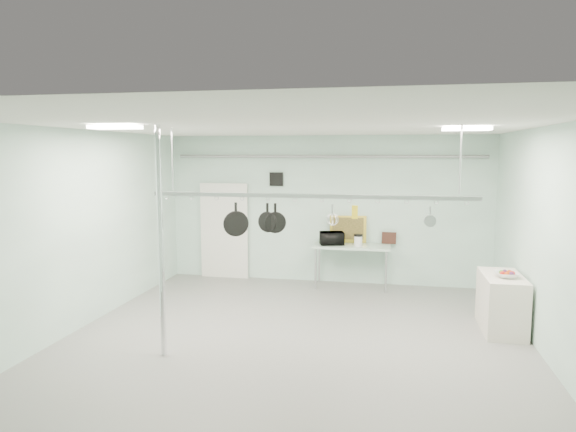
% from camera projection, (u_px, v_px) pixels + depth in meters
% --- Properties ---
extents(floor, '(8.00, 8.00, 0.00)m').
position_uv_depth(floor, '(291.00, 348.00, 7.47)').
color(floor, gray).
rests_on(floor, ground).
extents(ceiling, '(7.00, 8.00, 0.02)m').
position_uv_depth(ceiling, '(291.00, 126.00, 7.08)').
color(ceiling, silver).
rests_on(ceiling, back_wall).
extents(back_wall, '(7.00, 0.02, 3.20)m').
position_uv_depth(back_wall, '(326.00, 209.00, 11.16)').
color(back_wall, silver).
rests_on(back_wall, floor).
extents(right_wall, '(0.02, 8.00, 3.20)m').
position_uv_depth(right_wall, '(557.00, 249.00, 6.59)').
color(right_wall, silver).
rests_on(right_wall, floor).
extents(door, '(1.10, 0.10, 2.20)m').
position_uv_depth(door, '(225.00, 232.00, 11.63)').
color(door, silver).
rests_on(door, floor).
extents(wall_vent, '(0.30, 0.04, 0.30)m').
position_uv_depth(wall_vent, '(276.00, 179.00, 11.28)').
color(wall_vent, black).
rests_on(wall_vent, back_wall).
extents(conduit_pipe, '(6.60, 0.07, 0.07)m').
position_uv_depth(conduit_pipe, '(326.00, 156.00, 10.93)').
color(conduit_pipe, gray).
rests_on(conduit_pipe, back_wall).
extents(chrome_pole, '(0.08, 0.08, 3.20)m').
position_uv_depth(chrome_pole, '(161.00, 243.00, 7.02)').
color(chrome_pole, silver).
rests_on(chrome_pole, floor).
extents(prep_table, '(1.60, 0.70, 0.91)m').
position_uv_depth(prep_table, '(352.00, 248.00, 10.76)').
color(prep_table, silver).
rests_on(prep_table, floor).
extents(side_cabinet, '(0.60, 1.20, 0.90)m').
position_uv_depth(side_cabinet, '(501.00, 303.00, 8.16)').
color(side_cabinet, beige).
rests_on(side_cabinet, floor).
extents(pot_rack, '(4.80, 0.06, 1.00)m').
position_uv_depth(pot_rack, '(308.00, 194.00, 7.45)').
color(pot_rack, '#B7B7BC').
rests_on(pot_rack, ceiling).
extents(light_panel_left, '(0.65, 0.30, 0.05)m').
position_uv_depth(light_panel_left, '(115.00, 127.00, 6.74)').
color(light_panel_left, white).
rests_on(light_panel_left, ceiling).
extents(light_panel_right, '(0.65, 0.30, 0.05)m').
position_uv_depth(light_panel_right, '(467.00, 129.00, 7.20)').
color(light_panel_right, white).
rests_on(light_panel_right, ceiling).
extents(microwave, '(0.56, 0.45, 0.27)m').
position_uv_depth(microwave, '(332.00, 238.00, 10.77)').
color(microwave, black).
rests_on(microwave, prep_table).
extents(coffee_canister, '(0.22, 0.22, 0.20)m').
position_uv_depth(coffee_canister, '(358.00, 241.00, 10.63)').
color(coffee_canister, silver).
rests_on(coffee_canister, prep_table).
extents(painting_large, '(0.79, 0.20, 0.58)m').
position_uv_depth(painting_large, '(348.00, 229.00, 11.02)').
color(painting_large, gold).
rests_on(painting_large, prep_table).
extents(painting_small, '(0.30, 0.10, 0.25)m').
position_uv_depth(painting_small, '(389.00, 238.00, 10.87)').
color(painting_small, black).
rests_on(painting_small, prep_table).
extents(fruit_bowl, '(0.40, 0.40, 0.09)m').
position_uv_depth(fruit_bowl, '(507.00, 275.00, 7.95)').
color(fruit_bowl, silver).
rests_on(fruit_bowl, side_cabinet).
extents(skillet_left, '(0.37, 0.24, 0.52)m').
position_uv_depth(skillet_left, '(236.00, 220.00, 7.72)').
color(skillet_left, black).
rests_on(skillet_left, pot_rack).
extents(skillet_mid, '(0.31, 0.13, 0.44)m').
position_uv_depth(skillet_mid, '(267.00, 218.00, 7.62)').
color(skillet_mid, black).
rests_on(skillet_mid, pot_rack).
extents(skillet_right, '(0.32, 0.14, 0.43)m').
position_uv_depth(skillet_right, '(275.00, 218.00, 7.59)').
color(skillet_right, black).
rests_on(skillet_right, pot_rack).
extents(whisk, '(0.17, 0.17, 0.31)m').
position_uv_depth(whisk, '(332.00, 215.00, 7.42)').
color(whisk, '#B8B7BC').
rests_on(whisk, pot_rack).
extents(grater, '(0.09, 0.04, 0.21)m').
position_uv_depth(grater, '(355.00, 212.00, 7.35)').
color(grater, yellow).
rests_on(grater, pot_rack).
extents(saucepan, '(0.18, 0.13, 0.30)m').
position_uv_depth(saucepan, '(430.00, 217.00, 7.15)').
color(saucepan, silver).
rests_on(saucepan, pot_rack).
extents(fruit_cluster, '(0.24, 0.24, 0.09)m').
position_uv_depth(fruit_cluster, '(507.00, 272.00, 7.94)').
color(fruit_cluster, '#AE1810').
rests_on(fruit_cluster, fruit_bowl).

